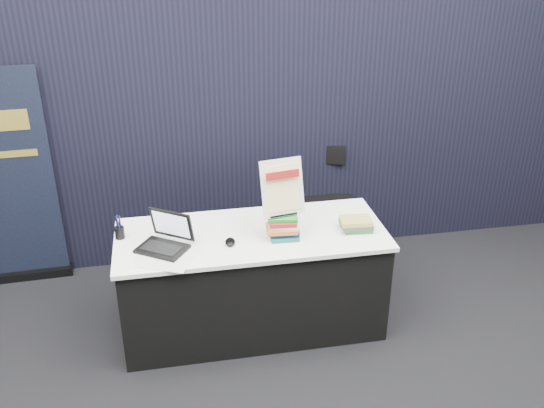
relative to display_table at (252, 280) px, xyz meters
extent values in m
plane|color=black|center=(0.00, -0.55, -0.38)|extent=(8.00, 8.00, 0.00)
cube|color=#BBB9B0|center=(0.00, 3.45, 1.37)|extent=(8.00, 0.02, 3.50)
cube|color=black|center=(0.00, 1.05, 0.82)|extent=(6.00, 0.08, 2.40)
cube|color=black|center=(0.00, 0.00, -0.02)|extent=(1.76, 0.71, 0.72)
cube|color=white|center=(0.00, 0.00, 0.36)|extent=(1.80, 0.75, 0.03)
cube|color=black|center=(-0.59, -0.12, 0.38)|extent=(0.37, 0.34, 0.02)
cube|color=black|center=(-0.59, -0.02, 0.50)|extent=(0.28, 0.21, 0.21)
cube|color=silver|center=(-0.59, -0.02, 0.50)|extent=(0.23, 0.17, 0.16)
ellipsoid|color=black|center=(-0.16, -0.12, 0.39)|extent=(0.08, 0.11, 0.03)
cube|color=silver|center=(-0.63, -0.16, 0.38)|extent=(0.27, 0.19, 0.00)
cube|color=silver|center=(-0.58, -0.26, 0.38)|extent=(0.38, 0.33, 0.00)
cube|color=white|center=(-0.48, -0.15, 0.38)|extent=(0.33, 0.26, 0.00)
cylinder|color=black|center=(-0.86, 0.09, 0.41)|extent=(0.07, 0.07, 0.08)
cube|color=#185E5A|center=(0.20, -0.09, 0.39)|extent=(0.21, 0.17, 0.03)
cube|color=#11274C|center=(0.20, -0.09, 0.41)|extent=(0.21, 0.17, 0.03)
cube|color=#CB5B1C|center=(0.20, -0.09, 0.44)|extent=(0.21, 0.17, 0.03)
cube|color=beige|center=(0.20, -0.09, 0.46)|extent=(0.21, 0.17, 0.03)
cube|color=#A81B1F|center=(0.20, -0.09, 0.49)|extent=(0.21, 0.17, 0.03)
cube|color=#228225|center=(0.20, -0.09, 0.52)|extent=(0.21, 0.17, 0.03)
cube|color=#228225|center=(0.70, -0.09, 0.39)|extent=(0.21, 0.17, 0.03)
cube|color=#434448|center=(0.70, -0.09, 0.42)|extent=(0.21, 0.17, 0.03)
cube|color=#A8A343|center=(0.70, -0.09, 0.44)|extent=(0.21, 0.17, 0.03)
cube|color=black|center=(0.20, -0.11, 0.54)|extent=(0.19, 0.04, 0.01)
cylinder|color=black|center=(0.12, -0.02, 0.65)|extent=(0.03, 0.10, 0.27)
cylinder|color=black|center=(0.27, -0.02, 0.65)|extent=(0.03, 0.10, 0.27)
cube|color=silver|center=(0.20, -0.06, 0.72)|extent=(0.29, 0.15, 0.36)
cube|color=#F9E79C|center=(0.20, -0.07, 0.72)|extent=(0.23, 0.12, 0.29)
cube|color=maroon|center=(0.20, -0.07, 0.81)|extent=(0.22, 0.05, 0.05)
cube|color=black|center=(-1.71, 0.93, -0.34)|extent=(0.73, 0.13, 0.07)
cube|color=black|center=(-1.71, 0.95, 0.48)|extent=(0.69, 0.06, 1.71)
cube|color=gold|center=(-1.71, 0.93, 0.69)|extent=(0.51, 0.02, 0.05)
cylinder|color=black|center=(0.55, 0.64, -0.15)|extent=(0.02, 0.02, 0.45)
cylinder|color=black|center=(0.95, 0.64, -0.15)|extent=(0.02, 0.02, 0.45)
cylinder|color=black|center=(0.55, 1.04, -0.15)|extent=(0.02, 0.02, 0.45)
cylinder|color=black|center=(0.95, 1.04, -0.15)|extent=(0.02, 0.02, 0.45)
cube|color=black|center=(0.75, 0.84, 0.10)|extent=(0.53, 0.53, 0.04)
cube|color=black|center=(0.75, 1.04, 0.48)|extent=(0.39, 0.14, 0.16)
camera|label=1|loc=(-0.52, -3.50, 2.34)|focal=40.00mm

